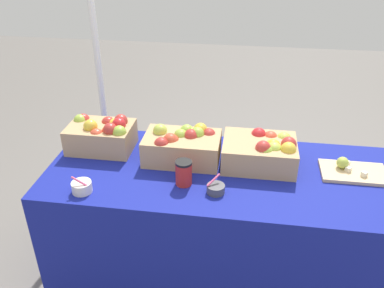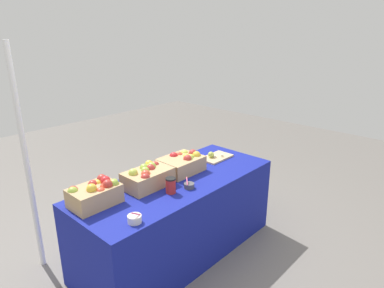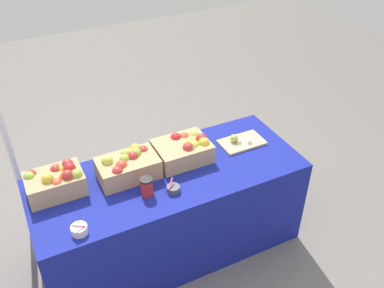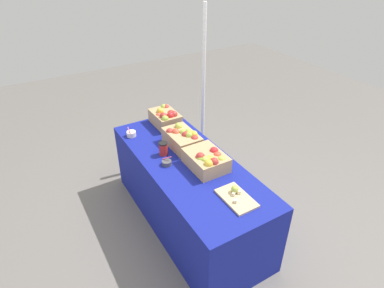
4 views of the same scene
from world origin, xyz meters
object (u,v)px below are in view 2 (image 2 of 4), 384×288
object	(u,v)px
sample_bowl_mid	(189,186)
tent_pole	(27,164)
cutting_board_front	(215,157)
apple_crate_middle	(148,176)
sample_bowl_near	(135,219)
coffee_cup	(171,185)
apple_crate_left	(95,193)
apple_crate_right	(182,163)

from	to	relation	value
sample_bowl_mid	tent_pole	size ratio (longest dim) A/B	0.05
cutting_board_front	sample_bowl_mid	world-z (taller)	sample_bowl_mid
apple_crate_middle	sample_bowl_near	size ratio (longest dim) A/B	4.11
coffee_cup	tent_pole	bearing A→B (deg)	129.17
sample_bowl_near	apple_crate_middle	bearing A→B (deg)	40.38
apple_crate_middle	sample_bowl_near	distance (m)	0.57
apple_crate_left	apple_crate_right	size ratio (longest dim) A/B	0.94
apple_crate_middle	coffee_cup	world-z (taller)	apple_crate_middle
apple_crate_left	coffee_cup	world-z (taller)	apple_crate_left
apple_crate_right	coffee_cup	xyz separation A→B (m)	(-0.38, -0.24, -0.02)
cutting_board_front	sample_bowl_mid	bearing A→B (deg)	-158.59
apple_crate_left	cutting_board_front	distance (m)	1.36
apple_crate_middle	sample_bowl_near	xyz separation A→B (m)	(-0.43, -0.37, -0.06)
apple_crate_right	apple_crate_middle	bearing A→B (deg)	-178.77
sample_bowl_mid	cutting_board_front	bearing A→B (deg)	21.41
apple_crate_left	apple_crate_middle	xyz separation A→B (m)	(0.47, -0.05, -0.00)
apple_crate_right	cutting_board_front	bearing A→B (deg)	-2.70
sample_bowl_mid	tent_pole	world-z (taller)	tent_pole
apple_crate_middle	sample_bowl_mid	bearing A→B (deg)	-53.39
cutting_board_front	tent_pole	size ratio (longest dim) A/B	0.17
cutting_board_front	tent_pole	world-z (taller)	tent_pole
apple_crate_right	cutting_board_front	xyz separation A→B (m)	(0.46, -0.02, -0.07)
sample_bowl_near	sample_bowl_mid	world-z (taller)	sample_bowl_near
apple_crate_right	sample_bowl_near	bearing A→B (deg)	-156.32
apple_crate_left	apple_crate_middle	world-z (taller)	apple_crate_left
apple_crate_left	cutting_board_front	world-z (taller)	apple_crate_left
apple_crate_middle	tent_pole	xyz separation A→B (m)	(-0.69, 0.67, 0.13)
tent_pole	apple_crate_right	bearing A→B (deg)	-30.74
cutting_board_front	coffee_cup	distance (m)	0.87
apple_crate_left	tent_pole	xyz separation A→B (m)	(-0.22, 0.62, 0.13)
tent_pole	apple_crate_middle	bearing A→B (deg)	-44.23
sample_bowl_near	coffee_cup	size ratio (longest dim) A/B	0.76
cutting_board_front	sample_bowl_near	size ratio (longest dim) A/B	3.38
apple_crate_left	cutting_board_front	bearing A→B (deg)	-2.63
tent_pole	coffee_cup	bearing A→B (deg)	-50.83
apple_crate_left	apple_crate_middle	distance (m)	0.47
sample_bowl_near	sample_bowl_mid	distance (m)	0.64
apple_crate_middle	sample_bowl_mid	size ratio (longest dim) A/B	4.52
coffee_cup	cutting_board_front	bearing A→B (deg)	14.46
coffee_cup	sample_bowl_mid	bearing A→B (deg)	-16.73
apple_crate_right	tent_pole	world-z (taller)	tent_pole
apple_crate_right	sample_bowl_mid	size ratio (longest dim) A/B	4.27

